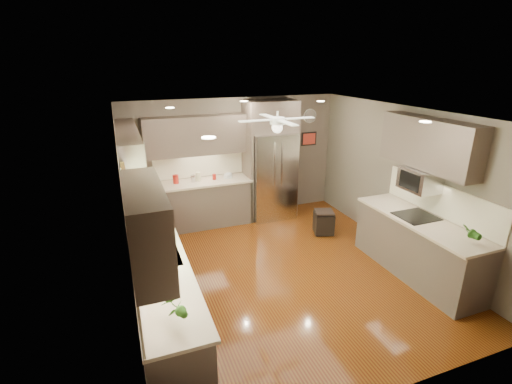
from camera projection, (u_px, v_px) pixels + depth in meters
floor at (282, 271)px, 5.97m from camera, size 5.00×5.00×0.00m
ceiling at (286, 114)px, 5.12m from camera, size 5.00×5.00×0.00m
wall_back at (234, 159)px, 7.74m from camera, size 4.50×0.00×4.50m
wall_front at (401, 290)px, 3.34m from camera, size 4.50×0.00×4.50m
wall_left at (126, 220)px, 4.79m from camera, size 0.00×5.00×5.00m
wall_right at (404, 182)px, 6.30m from camera, size 0.00×5.00×5.00m
canister_a at (176, 179)px, 7.16m from camera, size 0.15×0.15×0.18m
canister_b at (193, 178)px, 7.25m from camera, size 0.11×0.11×0.14m
canister_c at (198, 176)px, 7.32m from camera, size 0.13×0.13×0.17m
canister_d at (214, 177)px, 7.39m from camera, size 0.08×0.08×0.11m
soap_bottle at (142, 234)px, 4.88m from camera, size 0.12×0.12×0.21m
potted_plant_left at (174, 307)px, 3.34m from camera, size 0.20×0.17×0.33m
potted_plant_right at (471, 233)px, 4.82m from camera, size 0.16×0.13×0.29m
bowl at (228, 177)px, 7.48m from camera, size 0.22×0.22×0.05m
left_run at (154, 262)px, 5.28m from camera, size 0.65×4.70×1.45m
back_run at (205, 202)px, 7.50m from camera, size 1.85×0.65×1.45m
uppers at (222, 151)px, 5.71m from camera, size 4.50×4.70×0.95m
window at (128, 212)px, 4.26m from camera, size 0.05×1.12×0.92m
sink at (158, 257)px, 4.57m from camera, size 0.50×0.70×0.32m
refrigerator at (271, 162)px, 7.70m from camera, size 1.06×0.75×2.45m
right_run at (417, 246)px, 5.74m from camera, size 0.70×2.20×1.45m
microwave at (420, 179)px, 5.66m from camera, size 0.43×0.55×0.34m
ceiling_fan at (277, 123)px, 5.44m from camera, size 1.18×1.18×0.32m
recessed_lights at (272, 111)px, 5.46m from camera, size 2.84×3.14×0.01m
wall_clock at (310, 116)px, 8.04m from camera, size 0.30×0.03×0.30m
framed_print at (309, 139)px, 8.21m from camera, size 0.36×0.03×0.30m
stool at (324, 222)px, 7.16m from camera, size 0.45×0.45×0.45m
paper_towel at (161, 266)px, 4.05m from camera, size 0.13×0.13×0.32m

